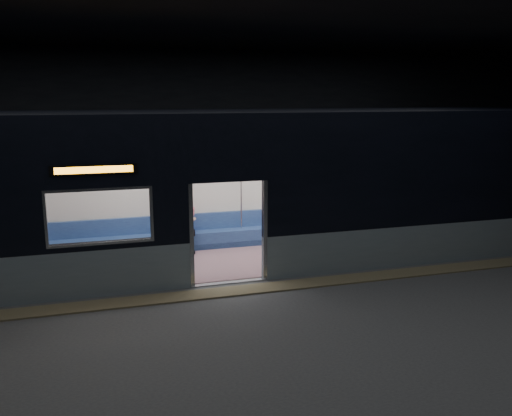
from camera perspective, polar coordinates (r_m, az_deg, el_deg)
name	(u,v)px	position (r m, az deg, el deg)	size (l,w,h in m)	color
station_floor	(243,302)	(9.97, -1.37, -9.89)	(24.00, 14.00, 0.01)	#47494C
station_envelope	(242,96)	(9.27, -1.49, 11.69)	(24.00, 14.00, 5.00)	black
tactile_strip	(235,291)	(10.46, -2.18, -8.72)	(22.80, 0.50, 0.03)	#8C7F59
metro_car	(212,181)	(11.88, -4.66, 2.88)	(18.00, 3.04, 3.35)	#8D9DA9
passenger	(185,220)	(12.97, -7.51, -1.25)	(0.39, 0.66, 1.31)	black
handbag	(185,226)	(12.79, -7.48, -1.93)	(0.27, 0.23, 0.13)	black
transit_map	(306,184)	(13.98, 5.28, 2.54)	(0.90, 0.03, 0.59)	white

